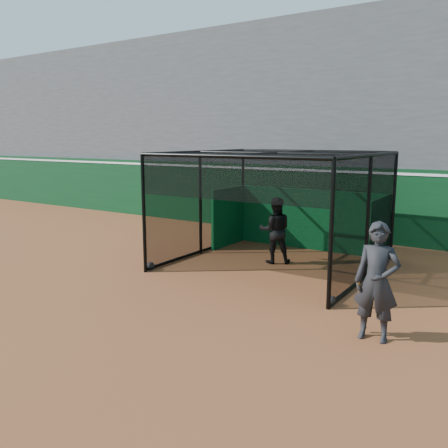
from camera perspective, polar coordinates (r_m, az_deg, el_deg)
The scene contains 6 objects.
ground at distance 10.54m, azimuth -7.04°, elevation -9.03°, with size 120.00×120.00×0.00m, color brown.
outfield_wall at distance 17.45m, azimuth 11.16°, elevation 2.88°, with size 50.00×0.50×2.50m.
grandstand at distance 20.89m, azimuth 15.48°, elevation 12.65°, with size 50.00×7.85×8.95m.
batting_cage at distance 12.99m, azimuth 6.22°, elevation 1.64°, with size 5.13×5.06×3.08m.
batter at distance 13.35m, azimuth 6.17°, elevation -0.77°, with size 0.90×0.70×1.86m, color black.
on_deck_player at distance 8.59m, azimuth 17.89°, elevation -6.66°, with size 0.79×0.55×2.09m.
Camera 1 is at (6.47, -7.56, 3.46)m, focal length 38.00 mm.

